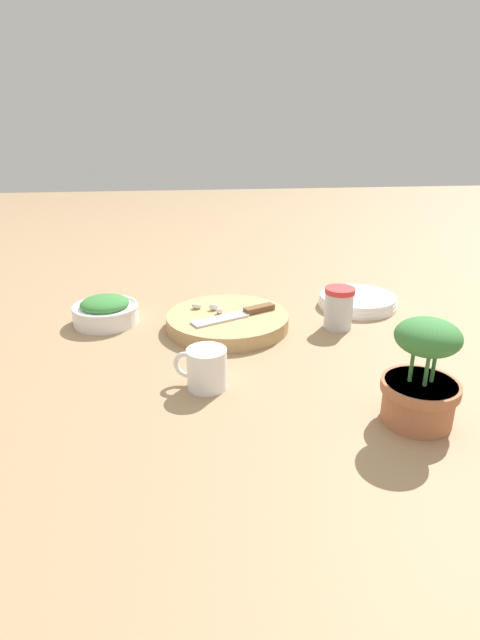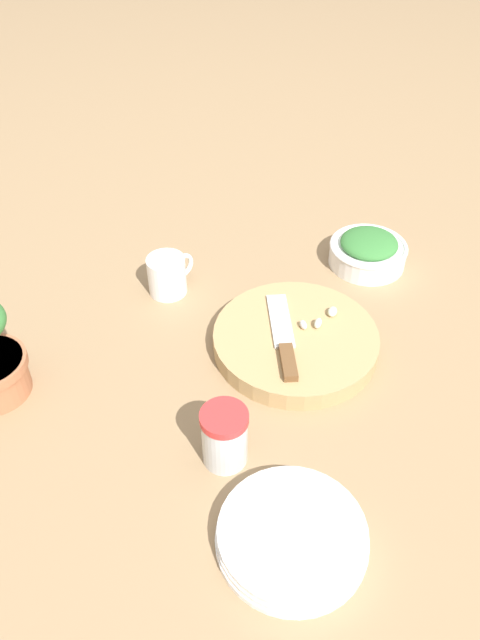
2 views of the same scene
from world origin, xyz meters
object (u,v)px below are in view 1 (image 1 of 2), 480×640
(garlic_cloves, at_px, (208,307))
(coffee_mug, at_px, (206,368))
(cutting_board, at_px, (228,321))
(potted_herb, at_px, (422,379))
(chef_knife, at_px, (240,314))
(plate_stack, at_px, (357,301))
(spice_jar, at_px, (339,308))
(herb_bowl, at_px, (105,311))

(garlic_cloves, relative_size, coffee_mug, 0.76)
(cutting_board, xyz_separation_m, potted_herb, (-0.26, 0.41, 0.06))
(coffee_mug, height_order, potted_herb, potted_herb)
(chef_knife, height_order, plate_stack, chef_knife)
(cutting_board, relative_size, chef_knife, 1.40)
(spice_jar, bearing_deg, cutting_board, -6.41)
(garlic_cloves, height_order, potted_herb, potted_herb)
(herb_bowl, height_order, plate_stack, herb_bowl)
(plate_stack, distance_m, potted_herb, 0.52)
(potted_herb, bearing_deg, cutting_board, -57.87)
(chef_knife, bearing_deg, spice_jar, -118.73)
(coffee_mug, bearing_deg, cutting_board, -103.50)
(chef_knife, relative_size, spice_jar, 2.08)
(chef_knife, bearing_deg, plate_stack, -95.24)
(herb_bowl, relative_size, coffee_mug, 1.59)
(chef_knife, distance_m, potted_herb, 0.46)
(potted_herb, bearing_deg, plate_stack, -99.01)
(herb_bowl, bearing_deg, potted_herb, 138.60)
(coffee_mug, xyz_separation_m, plate_stack, (-0.40, -0.36, -0.02))
(garlic_cloves, xyz_separation_m, plate_stack, (-0.38, -0.07, -0.03))
(cutting_board, xyz_separation_m, garlic_cloves, (0.04, -0.03, 0.02))
(garlic_cloves, relative_size, herb_bowl, 0.48)
(spice_jar, height_order, plate_stack, spice_jar)
(cutting_board, xyz_separation_m, spice_jar, (-0.25, 0.03, 0.03))
(chef_knife, relative_size, plate_stack, 1.01)
(herb_bowl, xyz_separation_m, coffee_mug, (-0.21, 0.33, 0.01))
(garlic_cloves, bearing_deg, potted_herb, 124.31)
(herb_bowl, relative_size, potted_herb, 0.88)
(herb_bowl, bearing_deg, spice_jar, 170.36)
(chef_knife, bearing_deg, potted_herb, -174.61)
(cutting_board, height_order, spice_jar, spice_jar)
(herb_bowl, bearing_deg, coffee_mug, 123.26)
(chef_knife, height_order, herb_bowl, herb_bowl)
(chef_knife, distance_m, garlic_cloves, 0.08)
(cutting_board, distance_m, plate_stack, 0.35)
(potted_herb, bearing_deg, chef_knife, -59.74)
(plate_stack, bearing_deg, herb_bowl, 3.45)
(chef_knife, xyz_separation_m, potted_herb, (-0.23, 0.40, 0.04))
(chef_knife, height_order, spice_jar, spice_jar)
(garlic_cloves, relative_size, potted_herb, 0.42)
(garlic_cloves, bearing_deg, spice_jar, 168.76)
(herb_bowl, bearing_deg, plate_stack, -176.55)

